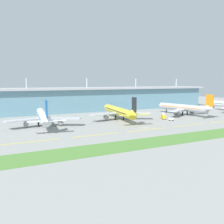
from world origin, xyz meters
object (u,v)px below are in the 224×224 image
at_px(baggage_cart, 171,119).
at_px(fuel_truck, 163,116).
at_px(airliner_far_middle, 184,108).
at_px(airliner_center, 119,111).
at_px(airliner_near_middle, 43,116).

xyz_separation_m(baggage_cart, fuel_truck, (0.89, 10.20, 1.00)).
height_order(airliner_far_middle, baggage_cart, airliner_far_middle).
bearing_deg(airliner_far_middle, baggage_cart, -147.11).
distance_m(airliner_far_middle, fuel_truck, 32.51).
bearing_deg(airliner_center, airliner_near_middle, -177.19).
bearing_deg(airliner_far_middle, fuel_truck, -161.62).
height_order(airliner_center, baggage_cart, airliner_center).
relative_size(baggage_cart, fuel_truck, 0.52).
bearing_deg(airliner_far_middle, airliner_near_middle, -179.94).
relative_size(airliner_far_middle, fuel_truck, 7.75).
relative_size(airliner_center, baggage_cart, 17.19).
xyz_separation_m(airliner_center, fuel_truck, (32.52, -12.89, -4.19)).
relative_size(airliner_near_middle, airliner_center, 0.93).
distance_m(airliner_near_middle, airliner_far_middle, 121.17).
distance_m(airliner_near_middle, baggage_cart, 92.08).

